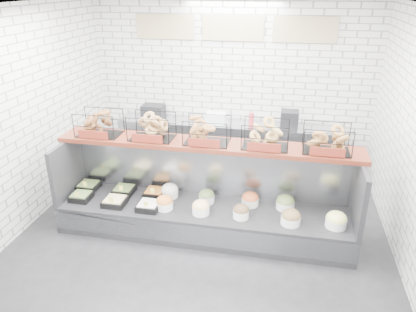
# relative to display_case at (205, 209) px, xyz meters

# --- Properties ---
(ground) EXTENTS (5.50, 5.50, 0.00)m
(ground) POSITION_rel_display_case_xyz_m (-0.00, -0.34, -0.33)
(ground) COLOR black
(ground) RESTS_ON ground
(room_shell) EXTENTS (5.02, 5.51, 3.01)m
(room_shell) POSITION_rel_display_case_xyz_m (-0.00, 0.26, 1.73)
(room_shell) COLOR silver
(room_shell) RESTS_ON ground
(display_case) EXTENTS (4.00, 0.90, 1.20)m
(display_case) POSITION_rel_display_case_xyz_m (0.00, 0.00, 0.00)
(display_case) COLOR black
(display_case) RESTS_ON ground
(bagel_shelf) EXTENTS (4.10, 0.50, 0.40)m
(bagel_shelf) POSITION_rel_display_case_xyz_m (-0.00, 0.18, 1.06)
(bagel_shelf) COLOR #47180F
(bagel_shelf) RESTS_ON display_case
(prep_counter) EXTENTS (4.00, 0.60, 1.20)m
(prep_counter) POSITION_rel_display_case_xyz_m (-0.01, 2.09, 0.14)
(prep_counter) COLOR #93969B
(prep_counter) RESTS_ON ground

